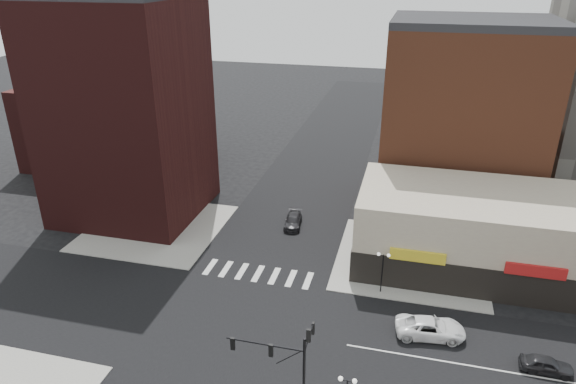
% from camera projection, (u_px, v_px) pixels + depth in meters
% --- Properties ---
extents(ground, '(240.00, 240.00, 0.00)m').
position_uv_depth(ground, '(231.00, 326.00, 43.83)').
color(ground, black).
rests_on(ground, ground).
extents(road_ew, '(200.00, 14.00, 0.02)m').
position_uv_depth(road_ew, '(231.00, 325.00, 43.83)').
color(road_ew, black).
rests_on(road_ew, ground).
extents(road_ns, '(14.00, 200.00, 0.02)m').
position_uv_depth(road_ns, '(231.00, 325.00, 43.83)').
color(road_ns, black).
rests_on(road_ns, ground).
extents(sidewalk_nw, '(15.00, 15.00, 0.12)m').
position_uv_depth(sidewalk_nw, '(156.00, 227.00, 59.87)').
color(sidewalk_nw, gray).
rests_on(sidewalk_nw, ground).
extents(sidewalk_ne, '(15.00, 15.00, 0.12)m').
position_uv_depth(sidewalk_ne, '(410.00, 260.00, 53.38)').
color(sidewalk_ne, gray).
rests_on(sidewalk_ne, ground).
extents(building_nw, '(16.00, 15.00, 25.00)m').
position_uv_depth(building_nw, '(126.00, 112.00, 59.30)').
color(building_nw, '#341110').
rests_on(building_nw, ground).
extents(building_nw_low, '(20.00, 18.00, 12.00)m').
position_uv_depth(building_nw_low, '(108.00, 122.00, 78.58)').
color(building_nw_low, '#341110').
rests_on(building_nw_low, ground).
extents(building_ne_midrise, '(18.00, 15.00, 22.00)m').
position_uv_depth(building_ne_midrise, '(462.00, 121.00, 61.14)').
color(building_ne_midrise, brown).
rests_on(building_ne_midrise, ground).
extents(building_ne_row, '(24.20, 12.20, 8.00)m').
position_uv_depth(building_ne_row, '(480.00, 238.00, 51.04)').
color(building_ne_row, '#BAB094').
rests_on(building_ne_row, ground).
extents(traffic_signal, '(5.59, 3.09, 7.77)m').
position_uv_depth(traffic_signal, '(291.00, 358.00, 33.25)').
color(traffic_signal, black).
rests_on(traffic_signal, ground).
extents(street_lamp_ne, '(1.22, 0.32, 4.16)m').
position_uv_depth(street_lamp_ne, '(383.00, 263.00, 46.87)').
color(street_lamp_ne, black).
rests_on(street_lamp_ne, sidewalk_ne).
extents(white_suv, '(5.97, 3.32, 1.58)m').
position_uv_depth(white_suv, '(430.00, 328.00, 42.35)').
color(white_suv, white).
rests_on(white_suv, ground).
extents(dark_sedan_east, '(3.86, 1.65, 1.30)m').
position_uv_depth(dark_sedan_east, '(546.00, 365.00, 38.66)').
color(dark_sedan_east, black).
rests_on(dark_sedan_east, ground).
extents(dark_sedan_north, '(2.35, 4.70, 1.31)m').
position_uv_depth(dark_sedan_north, '(293.00, 221.00, 60.12)').
color(dark_sedan_north, black).
rests_on(dark_sedan_north, ground).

